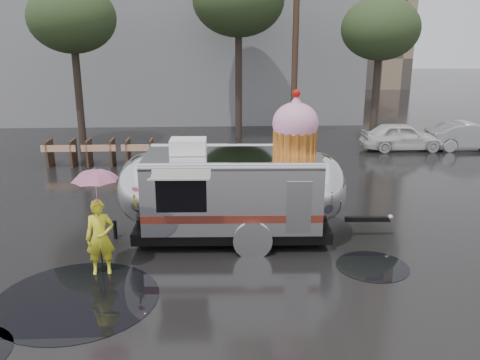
{
  "coord_description": "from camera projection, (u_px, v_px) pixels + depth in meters",
  "views": [
    {
      "loc": [
        -1.05,
        -9.34,
        5.03
      ],
      "look_at": [
        -0.5,
        2.54,
        1.52
      ],
      "focal_mm": 38.0,
      "sensor_mm": 36.0,
      "label": 1
    }
  ],
  "objects": [
    {
      "name": "ground",
      "position": [
        270.0,
        285.0,
        10.42
      ],
      "size": [
        120.0,
        120.0,
        0.0
      ],
      "primitive_type": "plane",
      "color": "black",
      "rests_on": "ground"
    },
    {
      "name": "puddles",
      "position": [
        187.0,
        247.0,
        12.23
      ],
      "size": [
        9.38,
        10.14,
        0.01
      ],
      "color": "black",
      "rests_on": "ground"
    },
    {
      "name": "grey_building",
      "position": [
        168.0,
        5.0,
        31.39
      ],
      "size": [
        22.0,
        12.0,
        13.0
      ],
      "primitive_type": "cube",
      "color": "slate",
      "rests_on": "ground"
    },
    {
      "name": "utility_pole",
      "position": [
        295.0,
        40.0,
        22.63
      ],
      "size": [
        1.6,
        0.28,
        9.0
      ],
      "color": "#473323",
      "rests_on": "ground"
    },
    {
      "name": "tree_left",
      "position": [
        72.0,
        19.0,
        21.01
      ],
      "size": [
        3.64,
        3.64,
        6.95
      ],
      "color": "#382D26",
      "rests_on": "ground"
    },
    {
      "name": "tree_mid",
      "position": [
        239.0,
        0.0,
        22.99
      ],
      "size": [
        4.2,
        4.2,
        8.03
      ],
      "color": "#382D26",
      "rests_on": "ground"
    },
    {
      "name": "tree_right",
      "position": [
        381.0,
        30.0,
        21.7
      ],
      "size": [
        3.36,
        3.36,
        6.42
      ],
      "color": "#382D26",
      "rests_on": "ground"
    },
    {
      "name": "barricade_row",
      "position": [
        101.0,
        152.0,
        19.58
      ],
      "size": [
        4.3,
        0.8,
        1.0
      ],
      "color": "#473323",
      "rests_on": "ground"
    },
    {
      "name": "airstream_trailer",
      "position": [
        235.0,
        187.0,
        12.45
      ],
      "size": [
        7.04,
        2.72,
        3.79
      ],
      "rotation": [
        0.0,
        0.0,
        -0.03
      ],
      "color": "silver",
      "rests_on": "ground"
    },
    {
      "name": "person_left",
      "position": [
        100.0,
        237.0,
        10.74
      ],
      "size": [
        0.64,
        0.48,
        1.65
      ],
      "primitive_type": "imported",
      "rotation": [
        0.0,
        0.0,
        0.14
      ],
      "color": "yellow",
      "rests_on": "ground"
    },
    {
      "name": "umbrella_pink",
      "position": [
        96.0,
        187.0,
        10.42
      ],
      "size": [
        1.17,
        1.17,
        2.35
      ],
      "color": "#FB97CC",
      "rests_on": "ground"
    }
  ]
}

